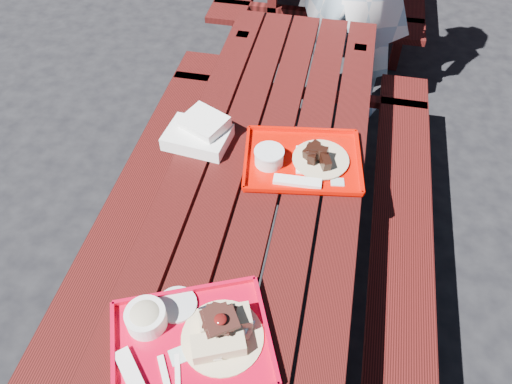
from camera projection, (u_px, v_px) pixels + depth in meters
ground at (262, 281)px, 2.45m from camera, size 60.00×60.00×0.00m
picnic_table_near at (263, 208)px, 2.03m from camera, size 1.41×2.40×0.75m
near_tray at (190, 333)px, 1.42m from camera, size 0.55×0.49×0.14m
far_tray at (301, 160)px, 1.91m from camera, size 0.49×0.41×0.08m
white_cloth at (200, 133)px, 1.98m from camera, size 0.27×0.24×0.10m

